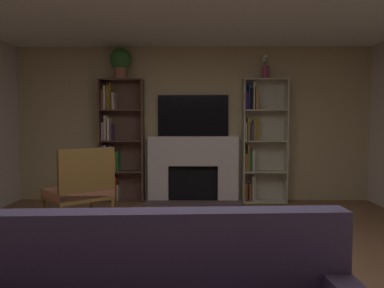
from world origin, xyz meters
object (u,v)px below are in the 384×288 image
Objects in this scene: tv at (193,116)px; armchair at (80,189)px; bookshelf_left at (117,144)px; vase_with_flowers at (265,70)px; bookshelf_right at (259,141)px; fireplace at (193,168)px; potted_plant at (121,61)px.

tv reaches higher than armchair.
bookshelf_left is 5.16× the size of vase_with_flowers.
bookshelf_right reaches higher than armchair.
vase_with_flowers is 0.38× the size of armchair.
potted_plant reaches higher than fireplace.
bookshelf_left is (-1.25, 0.00, 0.38)m from fireplace.
bookshelf_left reaches higher than fireplace.
bookshelf_left is at bearing 88.88° from armchair.
tv reaches higher than fireplace.
bookshelf_right is at bearing 38.29° from armchair.
fireplace is 0.79× the size of bookshelf_right.
bookshelf_left is 4.06× the size of potted_plant.
armchair is at bearing -143.45° from vase_with_flowers.
fireplace is at bearing 55.35° from armchair.
bookshelf_left is 1.00× the size of bookshelf_right.
potted_plant is 1.27× the size of vase_with_flowers.
fireplace is 1.31m from bookshelf_left.
potted_plant is at bearing -178.74° from bookshelf_right.
tv is at bearing 174.05° from vase_with_flowers.
vase_with_flowers is (0.09, -0.05, 1.14)m from bookshelf_right.
bookshelf_left is at bearing 179.88° from bookshelf_right.
bookshelf_right is 5.16× the size of vase_with_flowers.
potted_plant is 0.48× the size of armchair.
fireplace is 1.95m from vase_with_flowers.
vase_with_flowers reaches higher than armchair.
vase_with_flowers is at bearing 36.55° from armchair.
bookshelf_right is at bearing 1.26° from potted_plant.
bookshelf_right is 3.03m from armchair.
bookshelf_right is 4.06× the size of potted_plant.
vase_with_flowers is at bearing -0.01° from potted_plant.
potted_plant reaches higher than bookshelf_right.
tv is at bearing 5.92° from potted_plant.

